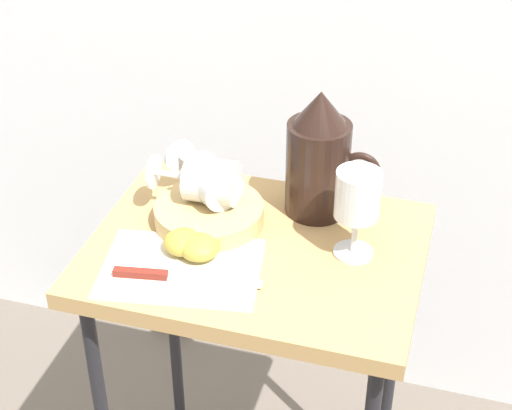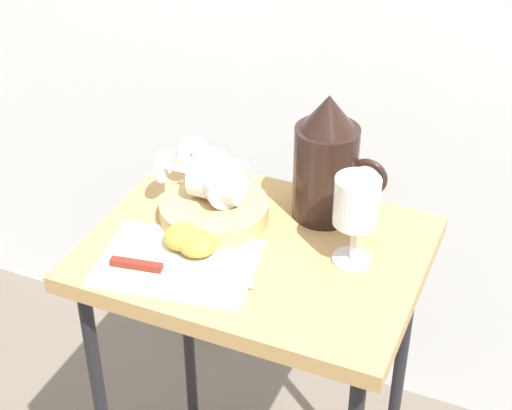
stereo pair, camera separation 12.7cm
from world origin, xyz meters
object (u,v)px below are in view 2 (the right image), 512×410
apple_half_right (183,237)px  pitcher (326,169)px  wine_glass_tipped_far (217,177)px  apple_half_left (198,243)px  wine_glass_tipped_near (216,178)px  knife (160,269)px  table (256,287)px  basket_tray (214,211)px  wine_glass_upright (356,206)px

apple_half_right → pitcher: bearing=46.0°
wine_glass_tipped_far → apple_half_left: 0.13m
wine_glass_tipped_near → wine_glass_tipped_far: (-0.00, 0.00, -0.00)m
apple_half_right → knife: bearing=-92.8°
table → wine_glass_tipped_far: (-0.10, 0.06, 0.16)m
pitcher → apple_half_left: 0.25m
basket_tray → apple_half_right: (-0.01, -0.09, 0.00)m
wine_glass_tipped_near → basket_tray: bearing=-80.6°
table → wine_glass_tipped_near: bearing=149.4°
apple_half_left → wine_glass_tipped_near: bearing=100.3°
apple_half_left → basket_tray: bearing=100.5°
wine_glass_tipped_near → wine_glass_upright: bearing=-7.5°
apple_half_right → wine_glass_tipped_far: bearing=86.2°
knife → apple_half_left: bearing=64.4°
basket_tray → wine_glass_tipped_near: bearing=99.4°
wine_glass_upright → knife: bearing=-150.6°
wine_glass_tipped_far → apple_half_right: 0.12m
knife → wine_glass_tipped_far: bearing=86.6°
wine_glass_tipped_near → wine_glass_tipped_far: bearing=100.2°
wine_glass_tipped_near → apple_half_left: size_ratio=2.31×
wine_glass_upright → wine_glass_tipped_far: wine_glass_upright is taller
apple_half_right → knife: apple_half_right is taller
pitcher → apple_half_right: (-0.18, -0.18, -0.07)m
apple_half_right → knife: (-0.00, -0.07, -0.01)m
wine_glass_upright → wine_glass_tipped_far: bearing=171.6°
table → pitcher: (0.07, 0.13, 0.18)m
wine_glass_tipped_near → apple_half_left: bearing=-79.7°
pitcher → wine_glass_tipped_far: (-0.17, -0.07, -0.02)m
table → apple_half_right: bearing=-154.3°
pitcher → knife: (-0.18, -0.26, -0.08)m
wine_glass_upright → basket_tray: bearing=176.2°
basket_tray → wine_glass_tipped_far: wine_glass_tipped_far is taller
apple_half_left → table: bearing=36.6°
pitcher → wine_glass_tipped_near: 0.18m
wine_glass_upright → apple_half_left: 0.26m
table → wine_glass_tipped_near: (-0.10, 0.06, 0.16)m
wine_glass_tipped_near → apple_half_left: wine_glass_tipped_near is taller
wine_glass_tipped_far → knife: size_ratio=0.68×
wine_glass_upright → apple_half_left: size_ratio=2.34×
wine_glass_upright → table: bearing=-171.1°
apple_half_left → knife: size_ratio=0.28×
pitcher → wine_glass_tipped_far: bearing=-157.5°
wine_glass_tipped_near → knife: 0.19m
knife → apple_half_right: bearing=87.2°
pitcher → knife: bearing=-125.1°
wine_glass_upright → apple_half_right: wine_glass_upright is taller
table → wine_glass_upright: (0.16, 0.02, 0.19)m
basket_tray → wine_glass_tipped_near: size_ratio=1.23×
pitcher → knife: 0.32m
wine_glass_tipped_far → apple_half_left: bearing=-79.7°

